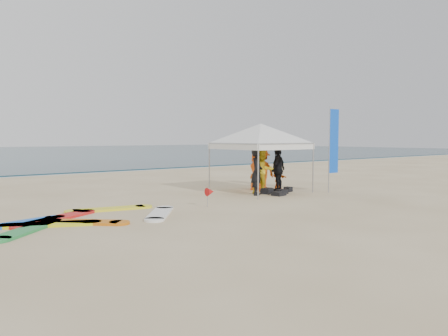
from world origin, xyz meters
TOP-DOWN VIEW (x-y plane):
  - ground at (0.00, 0.00)m, footprint 120.00×120.00m
  - shoreline_foam at (0.00, 18.20)m, footprint 160.00×1.20m
  - person_black_a at (2.51, 3.17)m, footprint 0.80×0.78m
  - person_yellow at (2.96, 3.30)m, footprint 1.06×0.91m
  - person_orange_a at (3.51, 3.92)m, footprint 1.23×0.81m
  - person_black_b at (4.03, 3.49)m, footprint 1.16×0.78m
  - person_orange_b at (3.72, 4.51)m, footprint 0.99×0.90m
  - person_seated at (4.81, 4.27)m, footprint 0.45×0.96m
  - canopy_tent at (3.31, 3.82)m, footprint 4.33×4.33m
  - feather_flag at (5.62, 1.89)m, footprint 0.60×0.04m
  - marker_pennant at (-0.66, 1.95)m, footprint 0.28×0.28m
  - gear_pile at (3.41, 2.96)m, footprint 1.68×1.26m
  - surfboard_spread at (-5.07, 2.29)m, footprint 5.88×3.14m

SIDE VIEW (x-z plane):
  - ground at x=0.00m, z-range 0.00..0.00m
  - shoreline_foam at x=0.00m, z-range 0.00..0.01m
  - surfboard_spread at x=-5.07m, z-range 0.00..0.07m
  - gear_pile at x=3.41m, z-range -0.01..0.21m
  - marker_pennant at x=-0.66m, z-range 0.18..0.81m
  - person_seated at x=4.81m, z-range 0.00..0.99m
  - person_orange_b at x=3.72m, z-range 0.00..1.70m
  - person_orange_a at x=3.51m, z-range 0.00..1.78m
  - person_black_b at x=4.03m, z-range 0.00..1.83m
  - person_black_a at x=2.51m, z-range 0.00..1.86m
  - person_yellow at x=2.96m, z-range 0.00..1.89m
  - feather_flag at x=5.62m, z-range 0.31..3.86m
  - canopy_tent at x=3.31m, z-range 1.21..4.48m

